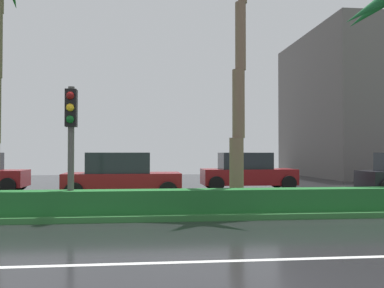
{
  "coord_description": "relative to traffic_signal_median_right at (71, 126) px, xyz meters",
  "views": [
    {
      "loc": [
        3.85,
        -4.84,
        1.71
      ],
      "look_at": [
        5.97,
        13.5,
        2.08
      ],
      "focal_mm": 41.08,
      "sensor_mm": 36.0,
      "label": 1
    }
  ],
  "objects": [
    {
      "name": "median_strip",
      "position": [
        -2.06,
        1.37,
        -2.32
      ],
      "size": [
        85.5,
        4.0,
        0.15
      ],
      "primitive_type": "cube",
      "color": "#2D6B33",
      "rests_on": "ground_plane"
    },
    {
      "name": "car_in_traffic_third",
      "position": [
        6.69,
        8.58,
        -1.56
      ],
      "size": [
        4.3,
        2.02,
        1.72
      ],
      "color": "maroon",
      "rests_on": "ground_plane"
    },
    {
      "name": "traffic_signal_median_right",
      "position": [
        0.0,
        0.0,
        0.0
      ],
      "size": [
        0.28,
        0.43,
        3.25
      ],
      "color": "#4C4C47",
      "rests_on": "median_strip"
    },
    {
      "name": "ground_plane",
      "position": [
        -2.06,
        2.37,
        -2.44
      ],
      "size": [
        90.0,
        42.0,
        0.1
      ],
      "primitive_type": "cube",
      "color": "black"
    },
    {
      "name": "car_in_traffic_second",
      "position": [
        1.05,
        5.17,
        -1.56
      ],
      "size": [
        4.3,
        2.02,
        1.72
      ],
      "color": "maroon",
      "rests_on": "ground_plane"
    }
  ]
}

